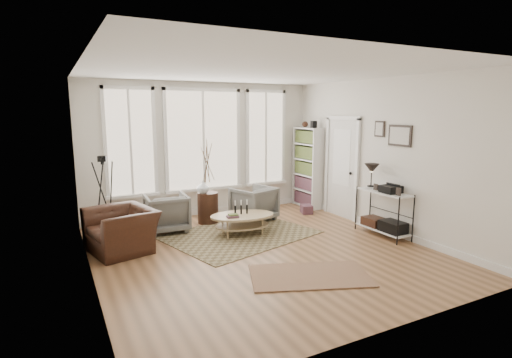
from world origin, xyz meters
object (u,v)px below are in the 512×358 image
bookcase (308,167)px  coffee_table (242,219)px  low_shelf (383,209)px  side_table (207,182)px  armchair_left (167,213)px  armchair_right (254,204)px  accent_chair (121,230)px

bookcase → coffee_table: bearing=-151.5°
low_shelf → side_table: side_table is taller
armchair_left → armchair_right: 1.83m
bookcase → coffee_table: 2.75m
bookcase → coffee_table: bookcase is taller
coffee_table → armchair_left: 1.47m
side_table → accent_chair: bearing=-153.6°
bookcase → side_table: size_ratio=1.15×
side_table → coffee_table: bearing=-74.7°
bookcase → accent_chair: 4.67m
low_shelf → bookcase: bearing=88.7°
armchair_left → bookcase: bearing=-169.8°
accent_chair → bookcase: bearing=90.7°
accent_chair → armchair_left: bearing=114.2°
coffee_table → side_table: size_ratio=0.73×
low_shelf → armchair_left: bearing=148.8°
low_shelf → coffee_table: bearing=151.4°
bookcase → armchair_left: 3.61m
armchair_left → side_table: 1.05m
bookcase → accent_chair: (-4.49, -1.15, -0.60)m
coffee_table → side_table: side_table is taller
coffee_table → armchair_right: size_ratio=1.64×
coffee_table → armchair_right: 1.00m
armchair_right → side_table: bearing=-34.4°
low_shelf → armchair_right: 2.61m
coffee_table → armchair_left: bearing=144.2°
coffee_table → side_table: (-0.28, 1.04, 0.56)m
armchair_left → accent_chair: size_ratio=0.73×
coffee_table → low_shelf: bearing=-28.6°
low_shelf → armchair_left: 4.07m
bookcase → armchair_left: bookcase is taller
armchair_left → low_shelf: bearing=152.3°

